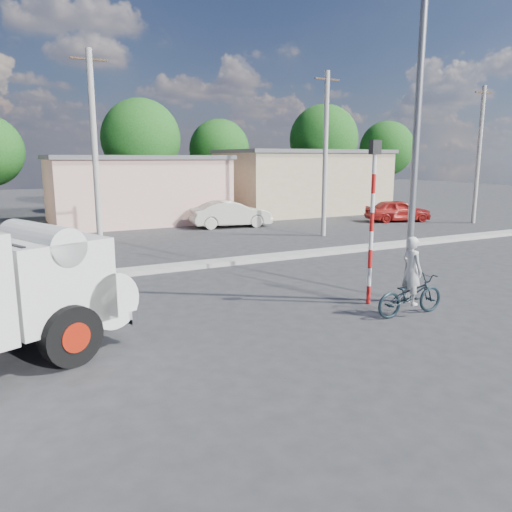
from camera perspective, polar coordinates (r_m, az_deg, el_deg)
name	(u,v)px	position (r m, az deg, el deg)	size (l,w,h in m)	color
ground_plane	(297,341)	(11.07, 4.76, -9.60)	(120.00, 120.00, 0.00)	#2A2A2C
median	(179,267)	(18.05, -8.77, -1.21)	(40.00, 0.80, 0.16)	#99968E
bicycle	(410,295)	(13.17, 17.20, -4.28)	(0.69, 1.99, 1.05)	black
cyclist	(411,282)	(13.08, 17.28, -2.87)	(0.62, 0.41, 1.71)	silver
car_cream	(231,214)	(28.54, -2.88, 4.82)	(1.58, 4.54, 1.50)	beige
car_red	(398,211)	(32.27, 15.90, 5.02)	(1.60, 3.97, 1.35)	#A41C18
traffic_pole	(372,209)	(13.52, 13.16, 5.27)	(0.28, 0.18, 4.36)	red
streetlight	(413,116)	(13.91, 17.49, 14.99)	(2.34, 0.22, 9.00)	slate
building_row	(121,187)	(31.51, -15.18, 7.58)	(37.80, 7.30, 4.44)	beige
tree_row	(184,143)	(39.49, -8.23, 12.61)	(51.24, 7.43, 8.42)	#38281E
utility_poles	(218,154)	(22.53, -4.40, 11.55)	(35.40, 0.24, 8.00)	#99968E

